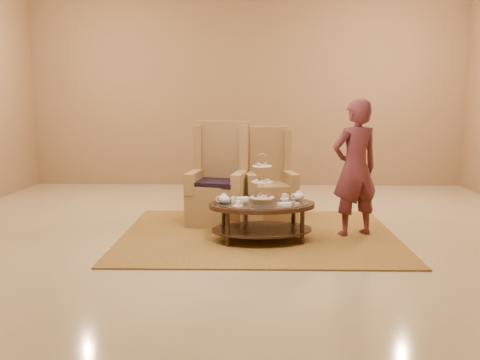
{
  "coord_description": "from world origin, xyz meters",
  "views": [
    {
      "loc": [
        0.22,
        -6.0,
        1.58
      ],
      "look_at": [
        0.01,
        0.2,
        0.65
      ],
      "focal_mm": 40.0,
      "sensor_mm": 36.0,
      "label": 1
    }
  ],
  "objects_px": {
    "tea_table": "(262,210)",
    "armchair_left": "(219,189)",
    "armchair_right": "(268,188)",
    "person": "(355,168)"
  },
  "relations": [
    {
      "from": "armchair_left",
      "to": "tea_table",
      "type": "bearing_deg",
      "value": -52.16
    },
    {
      "from": "tea_table",
      "to": "person",
      "type": "bearing_deg",
      "value": 5.95
    },
    {
      "from": "tea_table",
      "to": "person",
      "type": "distance_m",
      "value": 1.2
    },
    {
      "from": "tea_table",
      "to": "armchair_right",
      "type": "relative_size",
      "value": 1.06
    },
    {
      "from": "tea_table",
      "to": "armchair_right",
      "type": "height_order",
      "value": "armchair_right"
    },
    {
      "from": "armchair_left",
      "to": "armchair_right",
      "type": "bearing_deg",
      "value": 29.74
    },
    {
      "from": "tea_table",
      "to": "armchair_left",
      "type": "bearing_deg",
      "value": 111.15
    },
    {
      "from": "armchair_right",
      "to": "person",
      "type": "relative_size",
      "value": 0.77
    },
    {
      "from": "tea_table",
      "to": "person",
      "type": "xyz_separation_m",
      "value": [
        1.08,
        0.29,
        0.44
      ]
    },
    {
      "from": "tea_table",
      "to": "armchair_right",
      "type": "distance_m",
      "value": 1.21
    }
  ]
}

